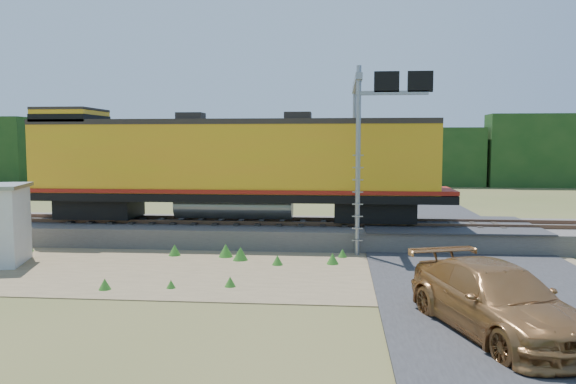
# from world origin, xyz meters

# --- Properties ---
(ground) EXTENTS (140.00, 140.00, 0.00)m
(ground) POSITION_xyz_m (0.00, 0.00, 0.00)
(ground) COLOR #475123
(ground) RESTS_ON ground
(ballast) EXTENTS (70.00, 5.00, 0.80)m
(ballast) POSITION_xyz_m (0.00, 6.00, 0.40)
(ballast) COLOR slate
(ballast) RESTS_ON ground
(rails) EXTENTS (70.00, 1.54, 0.16)m
(rails) POSITION_xyz_m (0.00, 6.00, 0.88)
(rails) COLOR brown
(rails) RESTS_ON ballast
(dirt_shoulder) EXTENTS (26.00, 8.00, 0.03)m
(dirt_shoulder) POSITION_xyz_m (-2.00, 0.50, 0.01)
(dirt_shoulder) COLOR #8C7754
(dirt_shoulder) RESTS_ON ground
(road) EXTENTS (7.00, 66.00, 0.86)m
(road) POSITION_xyz_m (7.00, 0.74, 0.09)
(road) COLOR #38383A
(road) RESTS_ON ground
(tree_line_north) EXTENTS (130.00, 3.00, 6.50)m
(tree_line_north) POSITION_xyz_m (0.00, 38.00, 3.07)
(tree_line_north) COLOR #173B15
(tree_line_north) RESTS_ON ground
(weed_clumps) EXTENTS (15.00, 6.20, 0.56)m
(weed_clumps) POSITION_xyz_m (-3.50, 0.10, 0.00)
(weed_clumps) COLOR #317521
(weed_clumps) RESTS_ON ground
(locomotive) EXTENTS (18.49, 2.82, 4.77)m
(locomotive) POSITION_xyz_m (-2.34, 6.00, 3.31)
(locomotive) COLOR black
(locomotive) RESTS_ON rails
(signal_gantry) EXTENTS (2.80, 6.20, 7.06)m
(signal_gantry) POSITION_xyz_m (3.52, 5.33, 5.29)
(signal_gantry) COLOR gray
(signal_gantry) RESTS_ON ground
(car) EXTENTS (3.70, 5.70, 1.54)m
(car) POSITION_xyz_m (5.96, -5.28, 0.77)
(car) COLOR #9F6C3B
(car) RESTS_ON ground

